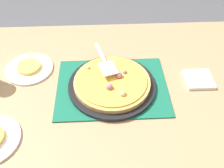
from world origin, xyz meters
TOP-DOWN VIEW (x-y plane):
  - ground_plane at (0.00, 0.00)m, footprint 8.00×8.00m
  - dining_table at (0.00, 0.00)m, footprint 1.40×1.00m
  - placemat at (0.00, 0.00)m, footprint 0.48×0.36m
  - pizza_pan at (0.00, 0.00)m, footprint 0.38×0.38m
  - pizza at (0.00, -0.00)m, footprint 0.33×0.33m
  - plate_far_right at (-0.38, 0.13)m, footprint 0.22×0.22m
  - served_slice_right at (-0.38, 0.13)m, footprint 0.11×0.11m
  - pizza_server at (-0.03, 0.09)m, footprint 0.11×0.23m
  - napkin_stack at (0.39, 0.02)m, footprint 0.12×0.12m

SIDE VIEW (x-z plane):
  - ground_plane at x=0.00m, z-range 0.00..0.00m
  - dining_table at x=0.00m, z-range 0.27..1.02m
  - placemat at x=0.00m, z-range 0.75..0.76m
  - plate_far_right at x=-0.38m, z-range 0.75..0.76m
  - napkin_stack at x=0.39m, z-range 0.75..0.77m
  - pizza_pan at x=0.00m, z-range 0.76..0.77m
  - served_slice_right at x=-0.38m, z-range 0.76..0.78m
  - pizza at x=0.00m, z-range 0.76..0.81m
  - pizza_server at x=-0.03m, z-range 0.82..0.82m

